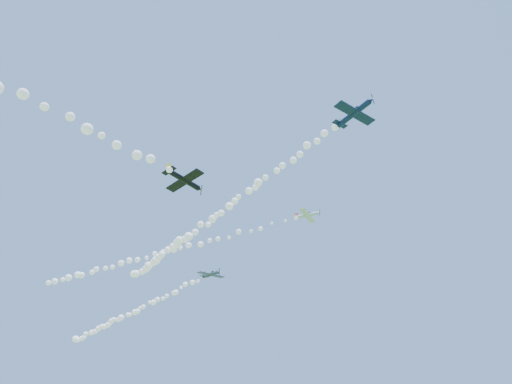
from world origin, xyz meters
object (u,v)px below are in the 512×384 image
Objects in this scene: plane_navy at (355,113)px; plane_black at (184,180)px; plane_grey at (211,274)px; plane_white at (307,215)px.

plane_navy is 27.97m from plane_black.
plane_black is (28.47, -37.04, -4.18)m from plane_grey.
plane_grey is 46.91m from plane_black.
plane_black is (2.23, -40.21, -13.28)m from plane_white.
plane_navy is at bearing -56.55° from plane_white.
plane_white reaches higher than plane_navy.
plane_white is 0.86× the size of plane_navy.
plane_navy is 57.07m from plane_grey.
plane_navy reaches higher than plane_grey.
plane_black is (-22.79, -12.68, -10.10)m from plane_navy.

